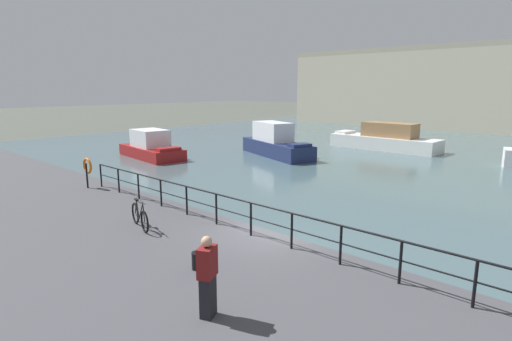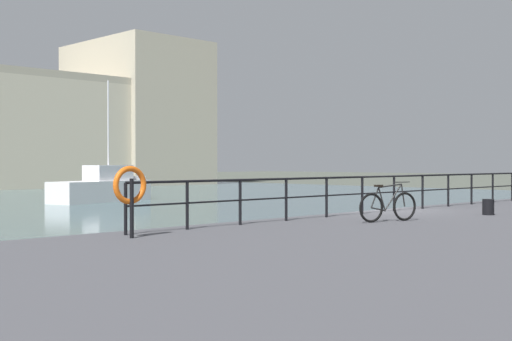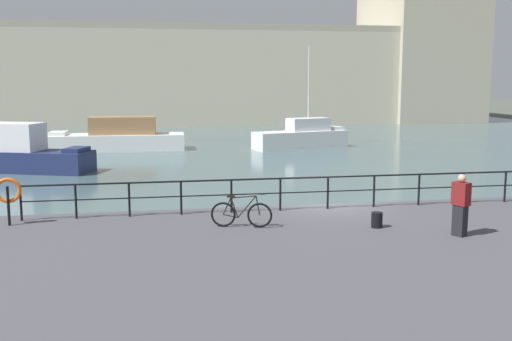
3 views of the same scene
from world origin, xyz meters
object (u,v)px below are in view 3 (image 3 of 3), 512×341
Objects in this scene: moored_harbor_tender at (302,137)px; parked_bicycle at (241,214)px; harbor_building at (248,73)px; mooring_bollard at (377,220)px; moored_cabin_cruiser at (17,153)px; life_ring_stand at (8,192)px; standing_person at (461,205)px; moored_green_narrowboat at (118,138)px.

parked_bicycle is at bearing -123.17° from moored_harbor_tender.
harbor_building is at bearing 73.55° from moored_harbor_tender.
parked_bicycle reaches higher than mooring_bollard.
moored_cabin_cruiser reaches higher than mooring_bollard.
parked_bicycle is 6.76m from life_ring_stand.
standing_person is (12.24, -3.43, -0.11)m from life_ring_stand.
standing_person is at bearing -15.66° from life_ring_stand.
harbor_building reaches higher than moored_green_narrowboat.
life_ring_stand is (-1.81, -26.74, 1.02)m from moored_green_narrowboat.
moored_green_narrowboat is at bearing 106.53° from mooring_bollard.
parked_bicycle is at bearing -99.64° from harbor_building.
harbor_building is 6.76× the size of moored_green_narrowboat.
moored_cabin_cruiser is 17.68m from life_ring_stand.
moored_harbor_tender is 4.45× the size of standing_person.
harbor_building is at bearing 60.82° from standing_person.
parked_bicycle is at bearing 169.32° from mooring_bollard.
moored_cabin_cruiser is (-5.06, -9.38, 0.13)m from moored_green_narrowboat.
standing_person is at bearing -3.51° from parked_bicycle.
moored_green_narrowboat is 5.81× the size of standing_person.
moored_harbor_tender is (13.53, -1.26, -0.04)m from moored_green_narrowboat.
life_ring_stand is at bearing -176.47° from parked_bicycle.
moored_green_narrowboat reaches higher than life_ring_stand.
moored_green_narrowboat is at bearing 86.13° from life_ring_stand.
life_ring_stand is 12.71m from standing_person.
harbor_building reaches higher than moored_harbor_tender.
harbor_building is at bearing 96.23° from parked_bicycle.
moored_harbor_tender reaches higher than parked_bicycle.
moored_green_narrowboat is 1.30× the size of moored_harbor_tender.
harbor_building reaches higher than mooring_bollard.
parked_bicycle is (4.77, -28.18, 0.44)m from moored_green_narrowboat.
moored_cabin_cruiser is 4.86× the size of parked_bicycle.
standing_person is at bearing 110.92° from moored_green_narrowboat.
moored_green_narrowboat is 28.58m from parked_bicycle.
moored_cabin_cruiser is 23.81m from mooring_bollard.
life_ring_stand is (-6.58, 1.44, 0.59)m from parked_bicycle.
moored_harbor_tender is 29.09m from standing_person.
moored_harbor_tender is (-0.65, -28.47, -4.89)m from harbor_building.
moored_cabin_cruiser is at bearing 100.63° from life_ring_stand.
moored_harbor_tender reaches higher than moored_green_narrowboat.
moored_cabin_cruiser is 4.94× the size of standing_person.
life_ring_stand reaches higher than mooring_bollard.
harbor_building reaches higher than life_ring_stand.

